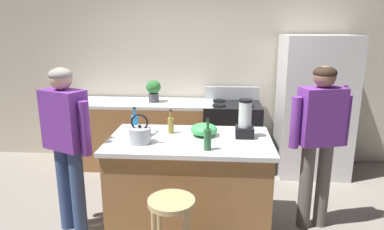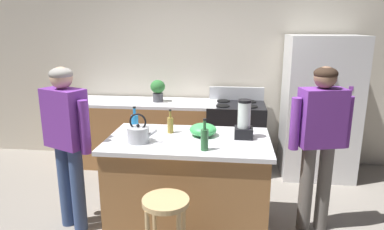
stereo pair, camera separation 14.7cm
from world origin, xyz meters
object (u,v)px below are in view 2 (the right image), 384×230
(bottle_soda, at_px, (135,123))
(stove_range, at_px, (235,136))
(bottle_olive_oil, at_px, (205,139))
(person_by_island_left, at_px, (67,134))
(bar_stool, at_px, (166,217))
(tea_kettle, at_px, (139,134))
(refrigerator, at_px, (319,107))
(person_by_sink_right, at_px, (320,135))
(potted_plant, at_px, (158,89))
(mixing_bowl, at_px, (203,130))
(kitchen_island, at_px, (188,184))
(blender_appliance, at_px, (244,122))
(bottle_vinegar, at_px, (170,124))

(bottle_soda, bearing_deg, stove_range, 53.74)
(bottle_olive_oil, bearing_deg, person_by_island_left, 172.44)
(bar_stool, xyz_separation_m, bottle_olive_oil, (0.26, 0.43, 0.50))
(bar_stool, height_order, tea_kettle, tea_kettle)
(stove_range, distance_m, person_by_island_left, 2.33)
(refrigerator, height_order, person_by_sink_right, refrigerator)
(bar_stool, distance_m, potted_plant, 2.40)
(potted_plant, bearing_deg, bottle_soda, -87.25)
(bar_stool, height_order, mixing_bowl, mixing_bowl)
(potted_plant, bearing_deg, mixing_bowl, -62.65)
(kitchen_island, height_order, tea_kettle, tea_kettle)
(bar_stool, height_order, blender_appliance, blender_appliance)
(kitchen_island, bearing_deg, person_by_island_left, -174.26)
(blender_appliance, distance_m, bottle_soda, 1.06)
(refrigerator, relative_size, bottle_soda, 7.16)
(kitchen_island, distance_m, bottle_soda, 0.80)
(stove_range, height_order, blender_appliance, blender_appliance)
(potted_plant, distance_m, bottle_vinegar, 1.45)
(bottle_olive_oil, relative_size, mixing_bowl, 1.06)
(kitchen_island, xyz_separation_m, bar_stool, (-0.08, -0.72, 0.06))
(blender_appliance, bearing_deg, kitchen_island, -170.08)
(refrigerator, bearing_deg, person_by_sink_right, -102.77)
(blender_appliance, distance_m, bottle_vinegar, 0.71)
(potted_plant, xyz_separation_m, bottle_olive_oil, (0.79, -1.84, -0.07))
(bottle_olive_oil, height_order, mixing_bowl, bottle_olive_oil)
(refrigerator, height_order, stove_range, refrigerator)
(blender_appliance, relative_size, bottle_vinegar, 1.54)
(blender_appliance, bearing_deg, bottle_vinegar, 174.24)
(refrigerator, height_order, bottle_vinegar, refrigerator)
(bottle_vinegar, bearing_deg, bottle_olive_oil, -50.36)
(kitchen_island, height_order, bottle_vinegar, bottle_vinegar)
(refrigerator, bearing_deg, bottle_vinegar, -142.10)
(bottle_vinegar, xyz_separation_m, bottle_olive_oil, (0.37, -0.45, 0.02))
(refrigerator, bearing_deg, blender_appliance, -125.68)
(stove_range, height_order, bottle_soda, bottle_soda)
(kitchen_island, xyz_separation_m, person_by_sink_right, (1.21, 0.13, 0.51))
(potted_plant, xyz_separation_m, blender_appliance, (1.13, -1.46, -0.02))
(person_by_sink_right, height_order, mixing_bowl, person_by_sink_right)
(potted_plant, xyz_separation_m, tea_kettle, (0.18, -1.70, -0.09))
(bottle_soda, height_order, mixing_bowl, bottle_soda)
(stove_range, bearing_deg, bar_stool, -103.46)
(bar_stool, xyz_separation_m, blender_appliance, (0.59, 0.81, 0.55))
(person_by_sink_right, distance_m, bottle_soda, 1.76)
(kitchen_island, height_order, stove_range, stove_range)
(refrigerator, relative_size, bar_stool, 2.68)
(kitchen_island, height_order, person_by_island_left, person_by_island_left)
(person_by_island_left, bearing_deg, mixing_bowl, 10.00)
(kitchen_island, xyz_separation_m, refrigerator, (1.52, 1.50, 0.45))
(person_by_sink_right, distance_m, bar_stool, 1.61)
(refrigerator, height_order, person_by_island_left, refrigerator)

